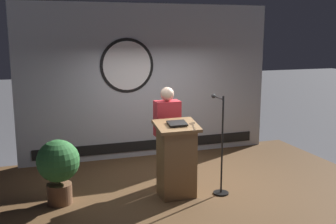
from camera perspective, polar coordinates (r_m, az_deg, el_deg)
name	(u,v)px	position (r m, az deg, el deg)	size (l,w,h in m)	color
ground_plane	(181,203)	(6.97, 1.80, -12.48)	(40.00, 40.00, 0.00)	#4C4C51
stage_platform	(181,194)	(6.91, 1.81, -11.34)	(6.40, 4.00, 0.30)	brown
banner_display	(148,82)	(8.20, -2.76, 4.18)	(5.10, 0.12, 3.02)	#B2B7C1
podium	(177,160)	(6.27, 1.19, -6.63)	(0.64, 0.50, 1.18)	olive
speaker_person	(167,136)	(6.64, -0.11, -3.36)	(0.40, 0.26, 1.63)	black
microphone_stand	(220,159)	(6.45, 7.27, -6.54)	(0.24, 0.50, 1.54)	black
potted_plant	(58,166)	(6.21, -14.95, -7.18)	(0.62, 0.62, 0.96)	brown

